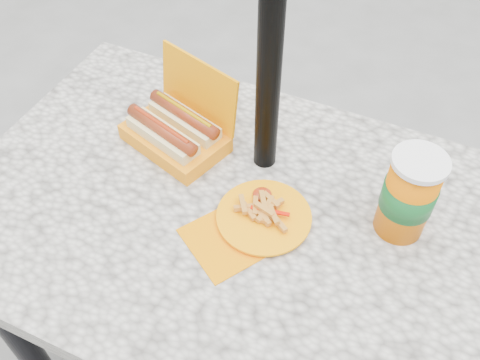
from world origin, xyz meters
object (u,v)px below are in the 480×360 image
at_px(umbrella_pole, 271,25).
at_px(fries_plate, 261,217).
at_px(soda_cup, 409,195).
at_px(hotdog_box, 176,130).

xyz_separation_m(umbrella_pole, fries_plate, (0.06, -0.16, -0.34)).
bearing_deg(soda_cup, umbrella_pole, 169.38).
bearing_deg(umbrella_pole, fries_plate, -69.92).
distance_m(fries_plate, soda_cup, 0.29).
bearing_deg(fries_plate, hotdog_box, 154.16).
relative_size(umbrella_pole, hotdog_box, 8.14).
relative_size(fries_plate, soda_cup, 1.43).
xyz_separation_m(fries_plate, soda_cup, (0.26, 0.10, 0.09)).
bearing_deg(hotdog_box, fries_plate, -8.12).
relative_size(hotdog_box, fries_plate, 0.96).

